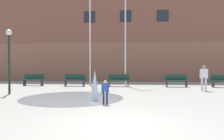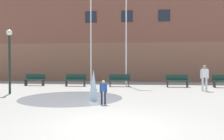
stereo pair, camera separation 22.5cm
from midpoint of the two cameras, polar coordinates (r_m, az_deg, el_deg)
ground_plane at (r=5.90m, az=0.53°, el=-14.50°), size 100.00×100.00×0.00m
library_building at (r=24.19m, az=3.40°, el=7.41°), size 36.00×6.05×8.35m
splash_fountain at (r=10.38m, az=-7.83°, el=-5.43°), size 4.99×4.99×1.40m
park_bench_left_of_flagpoles at (r=18.10m, az=-20.14°, el=-2.34°), size 1.60×0.44×0.91m
park_bench_under_left_flagpole at (r=16.84m, az=-10.08°, el=-2.55°), size 1.60×0.44×0.91m
park_bench_center at (r=16.32m, az=1.39°, el=-2.65°), size 1.60×0.44×0.91m
park_bench_under_right_flagpole at (r=16.60m, az=16.06°, el=-2.63°), size 1.60×0.44×0.91m
park_bench_far_right at (r=17.54m, az=26.62°, el=-2.51°), size 1.60×0.44×0.91m
child_with_pink_shirt at (r=8.92m, az=-2.51°, el=-5.31°), size 0.31×0.23×0.99m
adult_in_red at (r=14.57m, az=22.48°, el=-1.44°), size 0.50×0.28×1.59m
flagpole_left at (r=17.36m, az=-6.04°, el=10.44°), size 0.80×0.10×8.23m
flagpole_right at (r=17.11m, az=3.23°, el=11.01°), size 0.80×0.10×8.48m
lamp_post_left_lane at (r=13.37m, az=-25.74°, el=4.40°), size 0.32×0.32×3.57m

